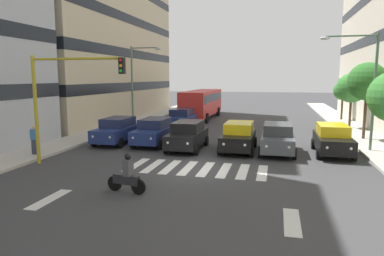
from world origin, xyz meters
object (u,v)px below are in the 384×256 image
at_px(car_0, 333,139).
at_px(car_1, 278,138).
at_px(car_4, 154,131).
at_px(pedestrian_waiting, 34,139).
at_px(traffic_light_gantry, 60,91).
at_px(car_row2_0, 181,118).
at_px(street_tree_3, 343,91).
at_px(street_lamp_left, 365,78).
at_px(street_lamp_right, 137,77).
at_px(car_5, 117,130).
at_px(bus_behind_traffic, 202,101).
at_px(motorcycle_with_rider, 127,176).
at_px(street_tree_2, 352,88).
at_px(car_3, 188,135).
at_px(street_tree_1, 367,82).
at_px(car_2, 239,136).

distance_m(car_0, car_1, 3.11).
height_order(car_4, pedestrian_waiting, pedestrian_waiting).
relative_size(car_4, traffic_light_gantry, 0.81).
bearing_deg(car_row2_0, car_0, 145.18).
bearing_deg(car_1, street_tree_3, -110.15).
relative_size(street_lamp_left, street_lamp_right, 0.97).
distance_m(car_4, car_5, 2.60).
bearing_deg(pedestrian_waiting, bus_behind_traffic, -104.77).
height_order(car_5, car_row2_0, same).
distance_m(car_0, car_row2_0, 13.63).
relative_size(motorcycle_with_rider, street_tree_2, 0.37).
height_order(car_3, street_tree_1, street_tree_1).
relative_size(car_5, pedestrian_waiting, 2.72).
xyz_separation_m(bus_behind_traffic, street_lamp_left, (-12.70, 14.31, 2.50)).
xyz_separation_m(car_0, car_2, (5.37, 0.34, 0.00)).
xyz_separation_m(car_1, bus_behind_traffic, (7.91, -15.77, 0.97)).
distance_m(car_3, bus_behind_traffic, 16.19).
distance_m(car_0, traffic_light_gantry, 15.10).
height_order(car_3, street_tree_3, street_tree_3).
height_order(car_4, car_5, same).
bearing_deg(motorcycle_with_rider, street_lamp_left, -135.66).
height_order(car_4, traffic_light_gantry, traffic_light_gantry).
bearing_deg(motorcycle_with_rider, car_row2_0, -81.65).
bearing_deg(car_0, car_row2_0, -34.82).
distance_m(car_3, street_lamp_right, 12.19).
bearing_deg(street_lamp_right, car_0, 151.04).
xyz_separation_m(car_3, pedestrian_waiting, (7.78, 4.03, 0.11)).
xyz_separation_m(motorcycle_with_rider, street_lamp_right, (6.88, -17.76, 3.79)).
bearing_deg(street_lamp_right, car_4, 119.13).
distance_m(car_5, street_tree_1, 17.41).
bearing_deg(car_4, street_tree_1, -160.72).
bearing_deg(car_3, bus_behind_traffic, -81.08).
bearing_deg(street_tree_2, car_0, 74.96).
xyz_separation_m(car_row2_0, motorcycle_with_rider, (-2.48, 16.92, -0.24)).
bearing_deg(street_tree_1, street_lamp_left, 75.39).
height_order(street_tree_3, pedestrian_waiting, street_tree_3).
bearing_deg(car_1, street_tree_2, -118.04).
height_order(traffic_light_gantry, street_tree_1, traffic_light_gantry).
relative_size(car_0, pedestrian_waiting, 2.72).
relative_size(car_1, car_row2_0, 1.00).
bearing_deg(traffic_light_gantry, street_lamp_right, -82.17).
bearing_deg(street_lamp_right, car_5, 103.42).
relative_size(bus_behind_traffic, pedestrian_waiting, 6.44).
relative_size(car_4, street_lamp_left, 0.65).
bearing_deg(car_0, street_lamp_left, -148.67).
bearing_deg(car_5, car_row2_0, -107.55).
bearing_deg(motorcycle_with_rider, street_tree_3, -114.73).
xyz_separation_m(car_2, car_4, (5.62, -0.71, 0.00)).
distance_m(motorcycle_with_rider, street_tree_3, 28.64).
distance_m(car_1, traffic_light_gantry, 12.20).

